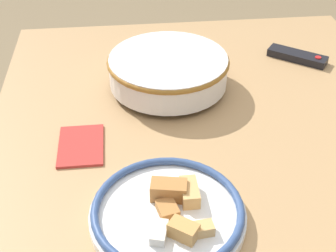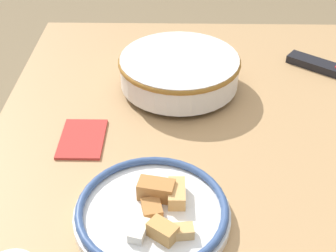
{
  "view_description": "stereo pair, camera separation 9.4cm",
  "coord_description": "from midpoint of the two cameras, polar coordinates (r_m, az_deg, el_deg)",
  "views": [
    {
      "loc": [
        0.74,
        -0.18,
        1.33
      ],
      "look_at": [
        -0.01,
        -0.1,
        0.76
      ],
      "focal_mm": 50.0,
      "sensor_mm": 36.0,
      "label": 1
    },
    {
      "loc": [
        0.74,
        -0.09,
        1.33
      ],
      "look_at": [
        -0.01,
        -0.1,
        0.76
      ],
      "focal_mm": 50.0,
      "sensor_mm": 36.0,
      "label": 2
    }
  ],
  "objects": [
    {
      "name": "tv_remote",
      "position": [
        1.29,
        19.76,
        6.98
      ],
      "size": [
        0.13,
        0.15,
        0.02
      ],
      "rotation": [
        0.0,
        0.0,
        5.64
      ],
      "color": "black",
      "rests_on": "dining_table"
    },
    {
      "name": "dining_table",
      "position": [
        1.02,
        8.38,
        -6.19
      ],
      "size": [
        1.19,
        0.96,
        0.72
      ],
      "color": "tan",
      "rests_on": "ground_plane"
    },
    {
      "name": "food_plate",
      "position": [
        0.8,
        1.57,
        -10.55
      ],
      "size": [
        0.27,
        0.27,
        0.05
      ],
      "color": "white",
      "rests_on": "dining_table"
    },
    {
      "name": "folded_napkin",
      "position": [
        0.98,
        -7.72,
        -1.66
      ],
      "size": [
        0.13,
        0.09,
        0.01
      ],
      "color": "#B2332D",
      "rests_on": "dining_table"
    },
    {
      "name": "noodle_bowl",
      "position": [
        1.11,
        3.83,
        6.69
      ],
      "size": [
        0.29,
        0.29,
        0.08
      ],
      "color": "silver",
      "rests_on": "dining_table"
    }
  ]
}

